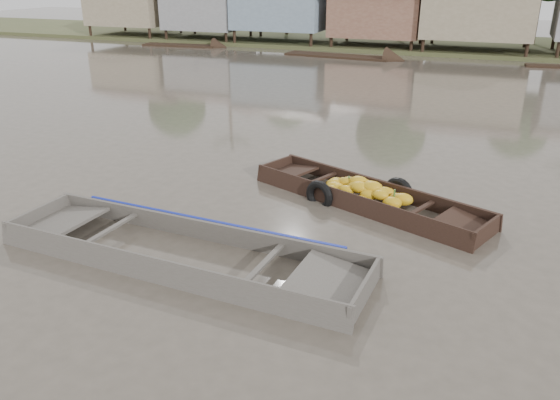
% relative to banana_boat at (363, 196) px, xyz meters
% --- Properties ---
extents(ground, '(120.00, 120.00, 0.00)m').
position_rel_banana_boat_xyz_m(ground, '(-1.62, -2.97, -0.16)').
color(ground, '#4D453B').
rests_on(ground, ground).
extents(riverbank, '(120.00, 12.47, 10.22)m').
position_rel_banana_boat_xyz_m(riverbank, '(1.41, 28.90, 2.91)').
color(riverbank, '#384723').
rests_on(riverbank, ground).
extents(banana_boat, '(5.72, 3.33, 0.79)m').
position_rel_banana_boat_xyz_m(banana_boat, '(0.00, 0.00, 0.00)').
color(banana_boat, black).
rests_on(banana_boat, ground).
extents(viewer_boat, '(7.00, 2.15, 0.56)m').
position_rel_banana_boat_xyz_m(viewer_boat, '(-2.39, -3.76, -0.11)').
color(viewer_boat, '#49453E').
rests_on(viewer_boat, ground).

